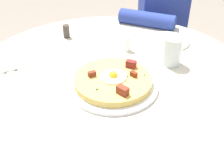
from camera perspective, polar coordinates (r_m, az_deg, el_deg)
The scene contains 11 objects.
dining_table at distance 1.08m, azimuth -0.17°, elevation -7.53°, with size 1.03×1.03×0.74m.
person_seated at distance 1.69m, azimuth 9.14°, elevation 5.98°, with size 0.53×0.38×1.14m.
pizza_plate at distance 0.91m, azimuth 0.20°, elevation -2.08°, with size 0.29×0.29×0.01m, color white.
breakfast_pizza at distance 0.90m, azimuth 0.27°, elevation -1.15°, with size 0.25×0.25×0.05m.
bread_plate at distance 1.20m, azimuth 11.47°, elevation 6.68°, with size 0.17×0.17×0.01m, color silver.
napkin at distance 1.12m, azimuth -20.83°, elevation 2.80°, with size 0.17×0.14×0.00m, color white.
fork at distance 1.12m, azimuth -21.77°, elevation 2.75°, with size 0.18×0.01×0.01m, color silver.
knife at distance 1.12m, azimuth -19.99°, elevation 3.24°, with size 0.18×0.01×0.01m, color silver.
water_glass at distance 1.02m, azimuth 12.11°, elevation 4.67°, with size 0.07×0.07×0.10m, color silver.
salt_shaker at distance 1.10m, azimuth 3.14°, elevation 6.26°, with size 0.03×0.03×0.06m, color white.
pepper_shaker at distance 1.22m, azimuth -9.29°, elevation 8.68°, with size 0.03×0.03×0.06m, color #3F3833.
Camera 1 is at (0.81, 0.02, 1.29)m, focal length 44.93 mm.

